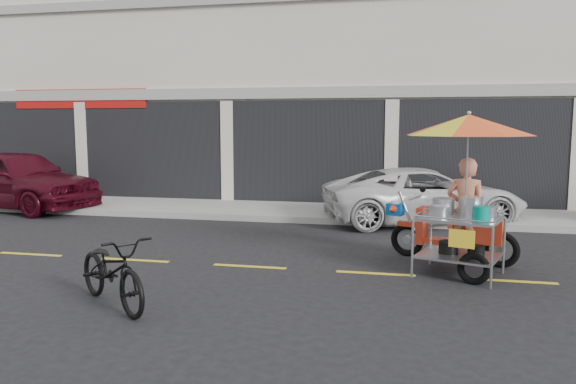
% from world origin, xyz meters
% --- Properties ---
extents(ground, '(90.00, 90.00, 0.00)m').
position_xyz_m(ground, '(0.00, 0.00, 0.00)').
color(ground, black).
extents(sidewalk, '(45.00, 3.00, 0.15)m').
position_xyz_m(sidewalk, '(0.00, 5.50, 0.07)').
color(sidewalk, gray).
rests_on(sidewalk, ground).
extents(shophouse_block, '(36.00, 8.11, 10.40)m').
position_xyz_m(shophouse_block, '(2.82, 10.59, 4.24)').
color(shophouse_block, beige).
rests_on(shophouse_block, ground).
extents(centerline, '(42.00, 0.10, 0.01)m').
position_xyz_m(centerline, '(0.00, 0.00, 0.00)').
color(centerline, gold).
rests_on(centerline, ground).
extents(maroon_sedan, '(5.08, 2.97, 1.62)m').
position_xyz_m(maroon_sedan, '(-9.75, 4.52, 0.81)').
color(maroon_sedan, '#3C0613').
rests_on(maroon_sedan, ground).
extents(white_pickup, '(5.03, 3.54, 1.27)m').
position_xyz_m(white_pickup, '(0.81, 4.70, 0.64)').
color(white_pickup, silver).
rests_on(white_pickup, ground).
extents(near_bicycle, '(1.78, 1.57, 0.93)m').
position_xyz_m(near_bicycle, '(-3.13, -2.26, 0.46)').
color(near_bicycle, black).
rests_on(near_bicycle, ground).
extents(food_vendor_rig, '(2.44, 2.47, 2.48)m').
position_xyz_m(food_vendor_rig, '(1.30, 0.50, 1.56)').
color(food_vendor_rig, black).
rests_on(food_vendor_rig, ground).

